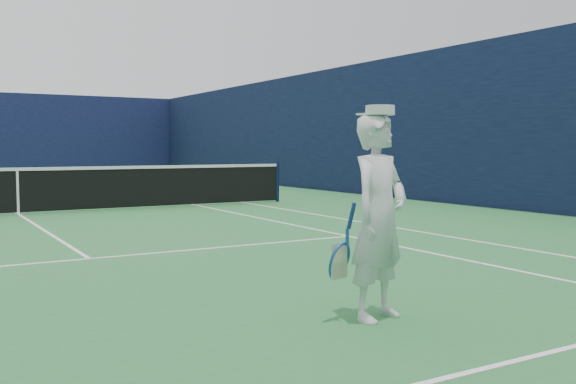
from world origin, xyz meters
The scene contains 5 objects.
ground centered at (0.00, 0.00, 0.00)m, with size 80.00×80.00×0.00m, color #2A6E36.
court_markings centered at (0.00, 0.00, 0.00)m, with size 11.03×23.83×0.01m.
windscreen_fence centered at (0.00, 0.00, 2.00)m, with size 20.12×36.12×4.00m.
tennis_net centered at (0.00, 0.00, 0.55)m, with size 12.88×0.09×1.07m.
tennis_player centered at (1.41, -10.56, 0.87)m, with size 0.85×0.59×1.78m.
Camera 1 is at (-1.92, -14.75, 1.44)m, focal length 40.00 mm.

